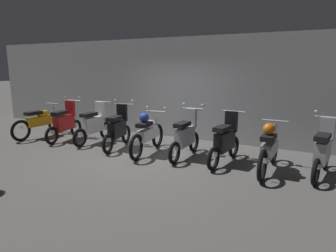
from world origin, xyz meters
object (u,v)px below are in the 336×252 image
at_px(motorbike_slot_0, 40,122).
at_px(motorbike_slot_7, 269,148).
at_px(motorbike_slot_5, 186,136).
at_px(motorbike_slot_4, 148,133).
at_px(motorbike_slot_2, 94,125).
at_px(motorbike_slot_1, 65,123).
at_px(motorbike_slot_8, 323,151).
at_px(motorbike_slot_6, 225,141).
at_px(motorbike_slot_3, 118,129).

relative_size(motorbike_slot_0, motorbike_slot_7, 1.00).
bearing_deg(motorbike_slot_5, motorbike_slot_4, -172.00).
relative_size(motorbike_slot_2, motorbike_slot_4, 0.86).
relative_size(motorbike_slot_0, motorbike_slot_1, 1.17).
bearing_deg(motorbike_slot_7, motorbike_slot_4, 179.80).
height_order(motorbike_slot_1, motorbike_slot_4, motorbike_slot_1).
xyz_separation_m(motorbike_slot_1, motorbike_slot_8, (6.96, 0.12, 0.00)).
distance_m(motorbike_slot_0, motorbike_slot_8, 7.95).
bearing_deg(motorbike_slot_6, motorbike_slot_7, -7.89).
relative_size(motorbike_slot_4, motorbike_slot_7, 1.00).
bearing_deg(motorbike_slot_8, motorbike_slot_7, -167.12).
bearing_deg(motorbike_slot_4, motorbike_slot_0, 179.82).
bearing_deg(motorbike_slot_0, motorbike_slot_7, -0.19).
bearing_deg(motorbike_slot_2, motorbike_slot_7, -3.05).
bearing_deg(motorbike_slot_2, motorbike_slot_1, -170.93).
distance_m(motorbike_slot_2, motorbike_slot_6, 3.98).
xyz_separation_m(motorbike_slot_7, motorbike_slot_8, (1.00, 0.23, 0.00)).
bearing_deg(motorbike_slot_7, motorbike_slot_8, 12.88).
height_order(motorbike_slot_0, motorbike_slot_2, motorbike_slot_2).
xyz_separation_m(motorbike_slot_0, motorbike_slot_6, (5.96, 0.11, 0.03)).
height_order(motorbike_slot_0, motorbike_slot_6, motorbike_slot_6).
xyz_separation_m(motorbike_slot_5, motorbike_slot_8, (2.98, 0.08, 0.00)).
bearing_deg(motorbike_slot_7, motorbike_slot_1, 178.99).
distance_m(motorbike_slot_4, motorbike_slot_6, 2.00).
bearing_deg(motorbike_slot_1, motorbike_slot_2, 9.07).
height_order(motorbike_slot_0, motorbike_slot_3, motorbike_slot_3).
xyz_separation_m(motorbike_slot_2, motorbike_slot_3, (0.99, -0.17, 0.00)).
bearing_deg(motorbike_slot_0, motorbike_slot_8, 1.48).
relative_size(motorbike_slot_3, motorbike_slot_8, 0.99).
bearing_deg(motorbike_slot_0, motorbike_slot_1, 4.81).
distance_m(motorbike_slot_3, motorbike_slot_7, 3.98).
bearing_deg(motorbike_slot_8, motorbike_slot_0, -178.52).
xyz_separation_m(motorbike_slot_4, motorbike_slot_8, (3.98, 0.22, -0.00)).
bearing_deg(motorbike_slot_5, motorbike_slot_0, -178.53).
xyz_separation_m(motorbike_slot_1, motorbike_slot_2, (1.00, 0.16, -0.00)).
distance_m(motorbike_slot_3, motorbike_slot_8, 4.98).
xyz_separation_m(motorbike_slot_1, motorbike_slot_6, (4.98, 0.03, -0.00)).
height_order(motorbike_slot_3, motorbike_slot_5, same).
bearing_deg(motorbike_slot_4, motorbike_slot_1, 178.17).
height_order(motorbike_slot_3, motorbike_slot_6, motorbike_slot_3).
bearing_deg(motorbike_slot_4, motorbike_slot_6, 3.64).
relative_size(motorbike_slot_0, motorbike_slot_8, 1.17).
bearing_deg(motorbike_slot_8, motorbike_slot_3, -178.45).
relative_size(motorbike_slot_2, motorbike_slot_8, 1.00).
xyz_separation_m(motorbike_slot_4, motorbike_slot_7, (2.98, -0.01, -0.00)).
height_order(motorbike_slot_6, motorbike_slot_8, motorbike_slot_8).
distance_m(motorbike_slot_4, motorbike_slot_8, 3.98).
distance_m(motorbike_slot_0, motorbike_slot_7, 6.95).
xyz_separation_m(motorbike_slot_3, motorbike_slot_4, (1.00, -0.08, 0.00)).
bearing_deg(motorbike_slot_0, motorbike_slot_5, 1.47).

